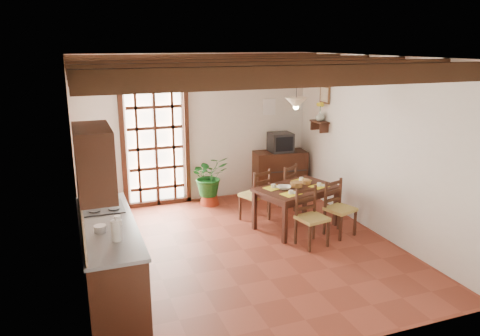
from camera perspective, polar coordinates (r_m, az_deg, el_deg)
name	(u,v)px	position (r m, az deg, el deg)	size (l,w,h in m)	color
ground_plane	(243,249)	(7.08, 0.38, -9.90)	(5.00, 5.00, 0.00)	maroon
room_shell	(243,130)	(6.52, 0.41, 4.71)	(4.52, 5.02, 2.81)	silver
ceiling_beams	(243,65)	(6.42, 0.42, 12.41)	(4.50, 4.34, 0.20)	black
french_door	(155,144)	(8.76, -10.26, 2.91)	(1.26, 0.11, 2.32)	white
kitchen_counter	(110,258)	(5.96, -15.59, -10.49)	(0.64, 2.25, 1.38)	#331A10
upper_cabinet	(94,162)	(4.83, -17.37, 0.72)	(0.35, 0.80, 0.70)	#331A10
range_hood	(90,147)	(6.08, -17.80, 2.43)	(0.38, 0.60, 0.54)	white
counter_items	(106,218)	(5.86, -16.01, -5.83)	(0.50, 1.43, 0.25)	black
dining_table	(296,192)	(7.72, 6.86, -2.97)	(1.48, 1.18, 0.70)	#341810
chair_near_left	(311,228)	(7.19, 8.69, -7.24)	(0.47, 0.46, 0.89)	#AB9648
chair_near_right	(339,218)	(7.65, 12.00, -6.03)	(0.51, 0.49, 0.88)	#AB9648
chair_far_left	(255,204)	(8.07, 1.87, -4.44)	(0.55, 0.54, 0.93)	#AB9648
chair_far_right	(282,197)	(8.49, 5.20, -3.56)	(0.56, 0.56, 0.90)	#AB9648
table_setting	(296,188)	(7.70, 6.87, -2.49)	(0.94, 0.62, 0.09)	yellow
table_bowl	(284,188)	(7.57, 5.41, -2.39)	(0.22, 0.22, 0.05)	white
sideboard	(280,173)	(9.46, 4.87, -0.59)	(1.04, 0.47, 0.88)	#331A10
crt_tv	(281,142)	(9.30, 4.97, 3.15)	(0.46, 0.42, 0.38)	black
fuse_box	(269,107)	(9.36, 3.61, 7.46)	(0.25, 0.03, 0.32)	white
plant_pot	(210,199)	(8.93, -3.71, -3.76)	(0.37, 0.37, 0.23)	maroon
potted_plant	(209,175)	(8.79, -3.77, -0.92)	(1.79, 1.53, 1.99)	#144C19
wall_shelf	(320,124)	(8.91, 9.68, 5.33)	(0.20, 0.42, 0.20)	#331A10
shelf_vase	(320,116)	(8.89, 9.72, 6.22)	(0.15, 0.15, 0.15)	#B2BFB2
shelf_flowers	(320,105)	(8.86, 9.78, 7.54)	(0.14, 0.14, 0.36)	yellow
framed_picture	(325,95)	(8.88, 10.30, 8.79)	(0.03, 0.32, 0.32)	brown
pendant_lamp	(296,102)	(7.49, 6.86, 8.00)	(0.36, 0.36, 0.84)	black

